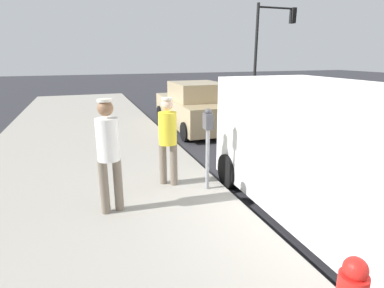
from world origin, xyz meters
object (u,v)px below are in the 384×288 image
at_px(traffic_light_corner, 270,37).
at_px(parked_van, 353,158).
at_px(pedestrian_in_yellow, 168,136).
at_px(parked_sedan_behind, 195,108).
at_px(pedestrian_in_white, 108,149).
at_px(parking_meter_near, 208,135).

bearing_deg(traffic_light_corner, parked_van, 62.47).
height_order(pedestrian_in_yellow, parked_sedan_behind, pedestrian_in_yellow).
relative_size(pedestrian_in_white, parked_van, 0.35).
height_order(parking_meter_near, pedestrian_in_yellow, pedestrian_in_yellow).
relative_size(pedestrian_in_yellow, traffic_light_corner, 0.32).
bearing_deg(parked_van, traffic_light_corner, -117.53).
bearing_deg(parked_van, parked_sedan_behind, -91.68).
bearing_deg(parked_van, parking_meter_near, -50.15).
height_order(pedestrian_in_white, parked_van, parked_van).
bearing_deg(parking_meter_near, pedestrian_in_yellow, -36.16).
distance_m(parking_meter_near, parked_van, 2.34).
relative_size(pedestrian_in_yellow, parked_van, 0.32).
height_order(parking_meter_near, traffic_light_corner, traffic_light_corner).
height_order(parking_meter_near, pedestrian_in_white, pedestrian_in_white).
relative_size(pedestrian_in_white, parked_sedan_behind, 0.41).
height_order(parked_sedan_behind, traffic_light_corner, traffic_light_corner).
height_order(pedestrian_in_white, traffic_light_corner, traffic_light_corner).
height_order(parking_meter_near, parked_van, parked_van).
xyz_separation_m(parking_meter_near, parked_sedan_behind, (-1.71, -5.40, -0.43)).
height_order(pedestrian_in_white, parked_sedan_behind, pedestrian_in_white).
bearing_deg(parked_sedan_behind, parked_van, 88.32).
distance_m(pedestrian_in_white, parked_van, 3.58).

